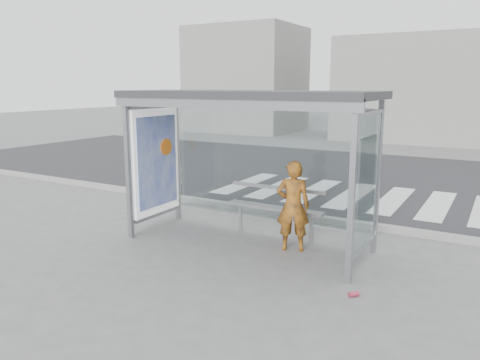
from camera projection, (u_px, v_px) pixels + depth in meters
name	position (u px, v px, depth m)	size (l,w,h in m)	color
ground	(247.00, 244.00, 8.09)	(80.00, 80.00, 0.00)	#5F5F5D
road	(359.00, 177.00, 14.04)	(30.00, 10.00, 0.01)	#242426
curb	(292.00, 215.00, 9.74)	(30.00, 0.18, 0.12)	gray
crosswalk	(351.00, 195.00, 11.68)	(6.55, 3.00, 0.00)	silver
bus_shelter	(230.00, 129.00, 7.93)	(4.25, 1.65, 2.62)	gray
building_left	(247.00, 80.00, 27.67)	(6.00, 5.00, 6.00)	gray
building_center	(425.00, 89.00, 22.90)	(8.00, 5.00, 5.00)	gray
person	(293.00, 206.00, 7.68)	(0.55, 0.36, 1.52)	orange
bench	(275.00, 208.00, 8.35)	(1.81, 0.22, 0.94)	gray
soda_can	(354.00, 294.00, 6.09)	(0.07, 0.07, 0.13)	#D73F5A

